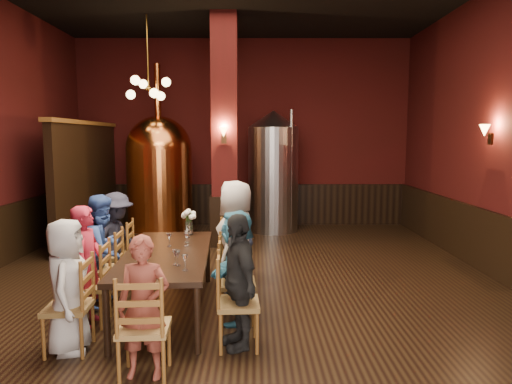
{
  "coord_description": "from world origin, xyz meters",
  "views": [
    {
      "loc": [
        0.29,
        -6.21,
        2.13
      ],
      "look_at": [
        0.3,
        0.2,
        1.37
      ],
      "focal_mm": 32.0,
      "sensor_mm": 36.0,
      "label": 1
    }
  ],
  "objects_px": {
    "copper_kettle": "(160,175)",
    "rose_vase": "(189,218)",
    "person_1": "(88,266)",
    "person_0": "(67,286)",
    "dining_table": "(167,257)",
    "person_2": "(103,250)",
    "steel_vessel": "(273,171)"
  },
  "relations": [
    {
      "from": "person_0",
      "to": "person_1",
      "type": "xyz_separation_m",
      "value": [
        -0.04,
        0.67,
        0.02
      ]
    },
    {
      "from": "copper_kettle",
      "to": "steel_vessel",
      "type": "height_order",
      "value": "copper_kettle"
    },
    {
      "from": "person_0",
      "to": "copper_kettle",
      "type": "height_order",
      "value": "copper_kettle"
    },
    {
      "from": "rose_vase",
      "to": "person_2",
      "type": "bearing_deg",
      "value": -143.82
    },
    {
      "from": "person_0",
      "to": "person_1",
      "type": "distance_m",
      "value": 0.67
    },
    {
      "from": "rose_vase",
      "to": "dining_table",
      "type": "bearing_deg",
      "value": -97.29
    },
    {
      "from": "dining_table",
      "to": "steel_vessel",
      "type": "distance_m",
      "value": 5.23
    },
    {
      "from": "person_1",
      "to": "rose_vase",
      "type": "xyz_separation_m",
      "value": [
        0.96,
        1.39,
        0.31
      ]
    },
    {
      "from": "copper_kettle",
      "to": "rose_vase",
      "type": "height_order",
      "value": "copper_kettle"
    },
    {
      "from": "person_1",
      "to": "person_2",
      "type": "relative_size",
      "value": 0.97
    },
    {
      "from": "copper_kettle",
      "to": "person_1",
      "type": "bearing_deg",
      "value": -88.14
    },
    {
      "from": "dining_table",
      "to": "steel_vessel",
      "type": "bearing_deg",
      "value": 69.92
    },
    {
      "from": "dining_table",
      "to": "rose_vase",
      "type": "distance_m",
      "value": 1.06
    },
    {
      "from": "person_2",
      "to": "steel_vessel",
      "type": "distance_m",
      "value": 5.29
    },
    {
      "from": "person_0",
      "to": "person_1",
      "type": "bearing_deg",
      "value": -6.25
    },
    {
      "from": "person_1",
      "to": "rose_vase",
      "type": "distance_m",
      "value": 1.71
    },
    {
      "from": "person_0",
      "to": "steel_vessel",
      "type": "bearing_deg",
      "value": -30.38
    },
    {
      "from": "dining_table",
      "to": "person_0",
      "type": "xyz_separation_m",
      "value": [
        -0.79,
        -1.05,
        -0.01
      ]
    },
    {
      "from": "dining_table",
      "to": "copper_kettle",
      "type": "relative_size",
      "value": 0.67
    },
    {
      "from": "dining_table",
      "to": "person_1",
      "type": "distance_m",
      "value": 0.91
    },
    {
      "from": "steel_vessel",
      "to": "rose_vase",
      "type": "distance_m",
      "value": 4.2
    },
    {
      "from": "person_2",
      "to": "rose_vase",
      "type": "xyz_separation_m",
      "value": [
        1.0,
        0.73,
        0.28
      ]
    },
    {
      "from": "person_0",
      "to": "person_2",
      "type": "height_order",
      "value": "person_2"
    },
    {
      "from": "copper_kettle",
      "to": "rose_vase",
      "type": "xyz_separation_m",
      "value": [
        1.11,
        -3.38,
        -0.35
      ]
    },
    {
      "from": "person_0",
      "to": "rose_vase",
      "type": "bearing_deg",
      "value": -33.66
    },
    {
      "from": "person_2",
      "to": "person_1",
      "type": "bearing_deg",
      "value": -168.4
    },
    {
      "from": "person_2",
      "to": "copper_kettle",
      "type": "height_order",
      "value": "copper_kettle"
    },
    {
      "from": "copper_kettle",
      "to": "rose_vase",
      "type": "distance_m",
      "value": 3.58
    },
    {
      "from": "person_0",
      "to": "rose_vase",
      "type": "height_order",
      "value": "person_0"
    },
    {
      "from": "steel_vessel",
      "to": "rose_vase",
      "type": "height_order",
      "value": "steel_vessel"
    },
    {
      "from": "person_1",
      "to": "person_0",
      "type": "bearing_deg",
      "value": -174.88
    },
    {
      "from": "dining_table",
      "to": "rose_vase",
      "type": "relative_size",
      "value": 6.54
    }
  ]
}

